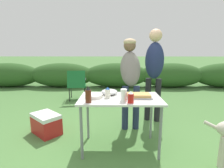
% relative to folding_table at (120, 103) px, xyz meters
% --- Properties ---
extents(ground_plane, '(60.00, 60.00, 0.00)m').
position_rel_folding_table_xyz_m(ground_plane, '(0.00, 0.00, -0.66)').
color(ground_plane, '#4C7A3D').
extents(shrub_hedge, '(14.40, 0.90, 0.88)m').
position_rel_folding_table_xyz_m(shrub_hedge, '(0.00, 4.06, -0.22)').
color(shrub_hedge, '#2D5623').
rests_on(shrub_hedge, ground).
extents(folding_table, '(1.10, 0.64, 0.74)m').
position_rel_folding_table_xyz_m(folding_table, '(0.00, 0.00, 0.00)').
color(folding_table, silver).
rests_on(folding_table, ground).
extents(food_tray, '(0.35, 0.23, 0.06)m').
position_rel_folding_table_xyz_m(food_tray, '(0.25, 0.00, 0.10)').
color(food_tray, '#9E9EA3').
rests_on(food_tray, folding_table).
extents(plate_stack, '(0.24, 0.24, 0.04)m').
position_rel_folding_table_xyz_m(plate_stack, '(-0.36, 0.00, 0.10)').
color(plate_stack, white).
rests_on(plate_stack, folding_table).
extents(mixing_bowl, '(0.24, 0.24, 0.08)m').
position_rel_folding_table_xyz_m(mixing_bowl, '(-0.15, 0.17, 0.11)').
color(mixing_bowl, silver).
rests_on(mixing_bowl, folding_table).
extents(paper_cup_stack, '(0.08, 0.08, 0.16)m').
position_rel_folding_table_xyz_m(paper_cup_stack, '(0.04, -0.17, 0.16)').
color(paper_cup_stack, white).
rests_on(paper_cup_stack, folding_table).
extents(bbq_sauce_bottle, '(0.07, 0.07, 0.20)m').
position_rel_folding_table_xyz_m(bbq_sauce_bottle, '(-0.40, -0.22, 0.17)').
color(bbq_sauce_bottle, '#562314').
rests_on(bbq_sauce_bottle, folding_table).
extents(mayo_bottle, '(0.07, 0.07, 0.15)m').
position_rel_folding_table_xyz_m(mayo_bottle, '(-0.17, 0.00, 0.15)').
color(mayo_bottle, silver).
rests_on(mayo_bottle, folding_table).
extents(ketchup_bottle, '(0.08, 0.08, 0.15)m').
position_rel_folding_table_xyz_m(ketchup_bottle, '(0.12, -0.23, 0.15)').
color(ketchup_bottle, red).
rests_on(ketchup_bottle, folding_table).
extents(standing_person_in_red_jacket, '(0.38, 0.49, 1.57)m').
position_rel_folding_table_xyz_m(standing_person_in_red_jacket, '(0.20, 0.72, 0.32)').
color(standing_person_in_red_jacket, '#232D4C').
rests_on(standing_person_in_red_jacket, ground).
extents(standing_person_in_gray_fleece, '(0.41, 0.35, 1.74)m').
position_rel_folding_table_xyz_m(standing_person_in_gray_fleece, '(0.66, 0.98, 0.40)').
color(standing_person_in_gray_fleece, black).
rests_on(standing_person_in_gray_fleece, ground).
extents(camp_chair_green_behind_table, '(0.54, 0.65, 0.83)m').
position_rel_folding_table_xyz_m(camp_chair_green_behind_table, '(-1.09, 2.32, -0.20)').
color(camp_chair_green_behind_table, '#19602D').
rests_on(camp_chair_green_behind_table, ground).
extents(cooler_box, '(0.57, 0.56, 0.34)m').
position_rel_folding_table_xyz_m(cooler_box, '(-1.21, 0.41, -0.49)').
color(cooler_box, '#B21E1E').
rests_on(cooler_box, ground).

